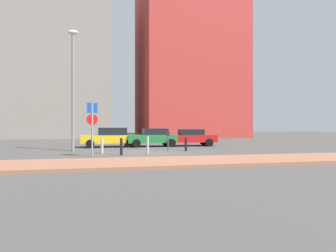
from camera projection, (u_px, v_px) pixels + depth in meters
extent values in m
plane|color=#4C4947|center=(153.00, 153.00, 18.29)|extent=(120.00, 120.00, 0.00)
cube|color=#9E664C|center=(173.00, 162.00, 13.00)|extent=(40.00, 3.42, 0.14)
cube|color=gold|center=(110.00, 139.00, 23.17)|extent=(4.45, 1.93, 0.63)
cube|color=black|center=(112.00, 131.00, 23.22)|extent=(2.23, 1.70, 0.58)
cylinder|color=black|center=(90.00, 144.00, 21.94)|extent=(0.65, 0.25, 0.64)
cylinder|color=black|center=(90.00, 143.00, 23.64)|extent=(0.65, 0.25, 0.64)
cylinder|color=black|center=(130.00, 143.00, 22.70)|extent=(0.65, 0.25, 0.64)
cylinder|color=black|center=(127.00, 142.00, 24.39)|extent=(0.65, 0.25, 0.64)
cube|color=#237238|center=(152.00, 139.00, 23.71)|extent=(3.94, 1.71, 0.64)
cube|color=black|center=(155.00, 132.00, 23.77)|extent=(1.94, 1.56, 0.49)
cylinder|color=black|center=(136.00, 143.00, 22.60)|extent=(0.64, 0.22, 0.64)
cylinder|color=black|center=(134.00, 142.00, 24.24)|extent=(0.64, 0.22, 0.64)
cylinder|color=black|center=(170.00, 143.00, 23.19)|extent=(0.64, 0.22, 0.64)
cylinder|color=black|center=(166.00, 142.00, 24.83)|extent=(0.64, 0.22, 0.64)
cube|color=red|center=(188.00, 138.00, 24.41)|extent=(4.63, 1.93, 0.60)
cube|color=black|center=(191.00, 132.00, 24.45)|extent=(2.02, 1.66, 0.47)
cylinder|color=black|center=(172.00, 143.00, 23.33)|extent=(0.65, 0.25, 0.64)
cylinder|color=black|center=(168.00, 142.00, 24.99)|extent=(0.65, 0.25, 0.64)
cylinder|color=black|center=(209.00, 143.00, 23.83)|extent=(0.65, 0.25, 0.64)
cylinder|color=black|center=(203.00, 141.00, 25.50)|extent=(0.65, 0.25, 0.64)
cylinder|color=gray|center=(92.00, 129.00, 15.92)|extent=(0.10, 0.10, 2.94)
cube|color=#1447B7|center=(92.00, 108.00, 15.92)|extent=(0.55, 0.15, 0.55)
cylinder|color=red|center=(92.00, 120.00, 15.92)|extent=(0.59, 0.15, 0.60)
cylinder|color=#4C4C51|center=(168.00, 143.00, 19.32)|extent=(0.08, 0.08, 1.02)
cube|color=black|center=(168.00, 134.00, 19.32)|extent=(0.18, 0.14, 0.28)
cylinder|color=gray|center=(73.00, 93.00, 19.51)|extent=(0.20, 0.20, 7.74)
ellipsoid|color=silver|center=(73.00, 32.00, 19.51)|extent=(0.70, 0.36, 0.30)
cylinder|color=#B7B7BC|center=(148.00, 145.00, 17.75)|extent=(0.14, 0.14, 1.03)
cylinder|color=black|center=(121.00, 147.00, 16.64)|extent=(0.16, 0.16, 0.97)
cylinder|color=#B7B7BC|center=(102.00, 146.00, 17.58)|extent=(0.16, 0.16, 0.91)
cylinder|color=black|center=(186.00, 144.00, 19.51)|extent=(0.17, 0.17, 0.89)
cube|color=#BF3833|center=(185.00, 50.00, 48.02)|extent=(14.62, 17.76, 28.09)
cube|color=gray|center=(60.00, 66.00, 43.99)|extent=(15.09, 14.41, 21.22)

